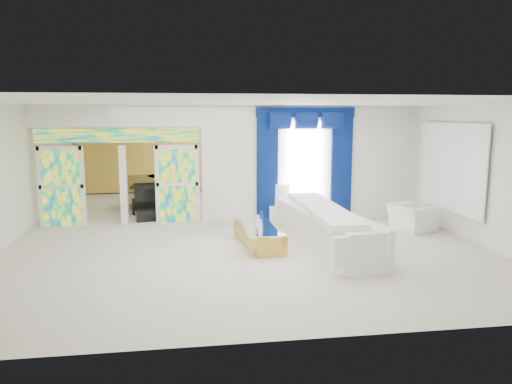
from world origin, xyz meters
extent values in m
plane|color=#B7AF9E|center=(0.00, 0.00, 0.00)|extent=(12.00, 12.00, 0.00)
cube|color=white|center=(2.15, 1.00, 1.50)|extent=(5.70, 0.18, 3.00)
cube|color=white|center=(-2.85, 1.00, 2.73)|extent=(4.30, 0.18, 0.55)
cube|color=#994C3F|center=(-4.28, 1.00, 1.00)|extent=(0.95, 0.04, 2.00)
cube|color=#994C3F|center=(-1.42, 1.00, 1.00)|extent=(0.95, 0.04, 2.00)
cube|color=#994C3F|center=(-2.85, 1.00, 2.25)|extent=(4.00, 0.05, 0.35)
cube|color=white|center=(1.90, 0.90, 1.45)|extent=(1.00, 0.02, 2.30)
cube|color=#030A45|center=(0.90, 0.87, 1.40)|extent=(0.55, 0.10, 2.80)
cube|color=#030A45|center=(2.90, 0.87, 1.40)|extent=(0.55, 0.10, 2.80)
cube|color=#030A45|center=(1.90, 0.87, 2.82)|extent=(2.60, 0.12, 0.25)
cube|color=white|center=(4.94, -1.00, 1.55)|extent=(0.04, 2.70, 1.90)
cube|color=gold|center=(0.00, 5.90, 1.50)|extent=(9.70, 0.12, 2.90)
cube|color=white|center=(1.65, -1.88, 0.38)|extent=(1.40, 4.04, 0.75)
cube|color=gold|center=(0.30, -1.58, 0.21)|extent=(0.89, 1.95, 0.42)
cube|color=white|center=(1.53, 0.46, 0.21)|extent=(1.27, 0.51, 0.41)
cylinder|color=white|center=(1.23, 0.46, 0.70)|extent=(0.36, 0.36, 0.58)
imported|color=white|center=(4.17, -0.73, 0.31)|extent=(1.09, 1.17, 0.62)
cube|color=black|center=(-2.11, 2.90, 0.46)|extent=(1.73, 2.07, 0.93)
cube|color=black|center=(-2.11, 1.30, 0.14)|extent=(0.89, 0.49, 0.28)
cube|color=tan|center=(-4.74, 3.39, 0.38)|extent=(0.61, 0.57, 0.77)
sphere|color=gold|center=(-2.30, 3.40, 2.65)|extent=(0.60, 0.60, 0.60)
cylinder|color=white|center=(0.29, -1.80, 0.49)|extent=(0.10, 0.10, 0.15)
cylinder|color=white|center=(0.34, -1.24, 0.47)|extent=(0.11, 0.11, 0.11)
cylinder|color=navy|center=(0.35, -1.64, 0.57)|extent=(0.08, 0.08, 0.29)
camera|label=1|loc=(-1.21, -11.54, 2.77)|focal=34.12mm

